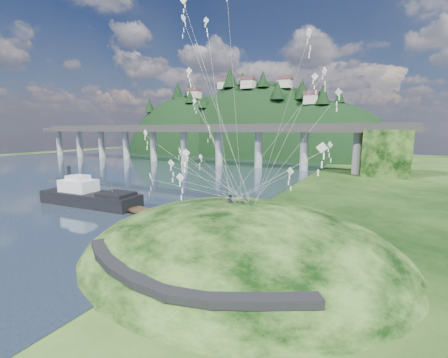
% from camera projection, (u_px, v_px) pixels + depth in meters
% --- Properties ---
extents(ground, '(320.00, 320.00, 0.00)m').
position_uv_depth(ground, '(169.00, 243.00, 34.68)').
color(ground, black).
rests_on(ground, ground).
extents(water, '(240.00, 240.00, 0.00)m').
position_uv_depth(water, '(46.00, 172.00, 94.08)').
color(water, '#28374A').
rests_on(water, ground).
extents(grass_hill, '(36.00, 32.00, 13.00)m').
position_uv_depth(grass_hill, '(239.00, 263.00, 32.97)').
color(grass_hill, black).
rests_on(grass_hill, ground).
extents(footpath, '(22.29, 5.84, 0.83)m').
position_uv_depth(footpath, '(167.00, 277.00, 22.39)').
color(footpath, black).
rests_on(footpath, ground).
extents(bridge, '(160.00, 11.00, 15.00)m').
position_uv_depth(bridge, '(233.00, 139.00, 106.40)').
color(bridge, '#2D2B2B').
rests_on(bridge, ground).
extents(far_ridge, '(153.00, 70.00, 94.50)m').
position_uv_depth(far_ridge, '(247.00, 168.00, 162.53)').
color(far_ridge, black).
rests_on(far_ridge, ground).
extents(work_barge, '(19.31, 6.43, 6.65)m').
position_uv_depth(work_barge, '(89.00, 196.00, 52.15)').
color(work_barge, black).
rests_on(work_barge, ground).
extents(wooden_dock, '(15.56, 5.00, 1.10)m').
position_uv_depth(wooden_dock, '(164.00, 217.00, 43.65)').
color(wooden_dock, '#312314').
rests_on(wooden_dock, ground).
extents(kite_flyers, '(2.15, 2.06, 1.98)m').
position_uv_depth(kite_flyers, '(235.00, 194.00, 33.37)').
color(kite_flyers, '#292A37').
rests_on(kite_flyers, ground).
extents(kite_swarm, '(21.21, 16.43, 20.35)m').
position_uv_depth(kite_swarm, '(230.00, 103.00, 30.63)').
color(kite_swarm, silver).
rests_on(kite_swarm, ground).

